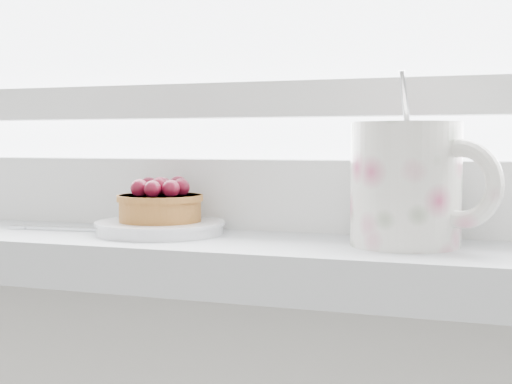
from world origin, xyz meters
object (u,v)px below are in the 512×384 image
at_px(floral_mug, 409,182).
at_px(fork, 95,230).
at_px(saucer, 160,228).
at_px(raspberry_tart, 160,202).

relative_size(floral_mug, fork, 0.79).
bearing_deg(saucer, raspberry_tart, 103.06).
bearing_deg(saucer, floral_mug, -0.89).
distance_m(raspberry_tart, fork, 0.08).
distance_m(floral_mug, fork, 0.31).
relative_size(raspberry_tart, fork, 0.43).
xyz_separation_m(saucer, raspberry_tart, (-0.00, 0.00, 0.02)).
height_order(saucer, raspberry_tart, raspberry_tart).
bearing_deg(raspberry_tart, floral_mug, -0.94).
bearing_deg(raspberry_tart, fork, -176.07).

